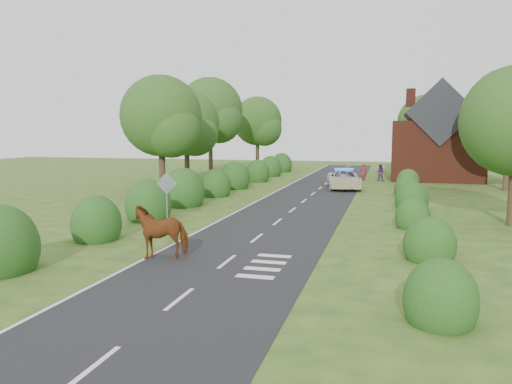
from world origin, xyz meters
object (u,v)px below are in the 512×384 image
(pedestrian_red, at_px, (364,172))
(pedestrian_purple, at_px, (380,173))
(road_sign, at_px, (167,191))
(cow, at_px, (162,235))
(police_van, at_px, (344,179))

(pedestrian_red, xyz_separation_m, pedestrian_purple, (1.48, -0.18, -0.01))
(road_sign, distance_m, pedestrian_purple, 27.08)
(pedestrian_red, bearing_deg, road_sign, 32.12)
(pedestrian_red, relative_size, pedestrian_purple, 1.01)
(cow, bearing_deg, road_sign, 179.15)
(road_sign, height_order, cow, road_sign)
(road_sign, distance_m, cow, 6.45)
(road_sign, distance_m, pedestrian_red, 26.77)
(police_van, relative_size, pedestrian_red, 3.57)
(road_sign, relative_size, cow, 1.14)
(cow, height_order, police_van, police_van)
(pedestrian_red, bearing_deg, police_van, 40.50)
(cow, xyz_separation_m, pedestrian_red, (5.50, 31.39, 0.01))
(pedestrian_purple, bearing_deg, road_sign, 72.43)
(cow, height_order, pedestrian_purple, pedestrian_purple)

